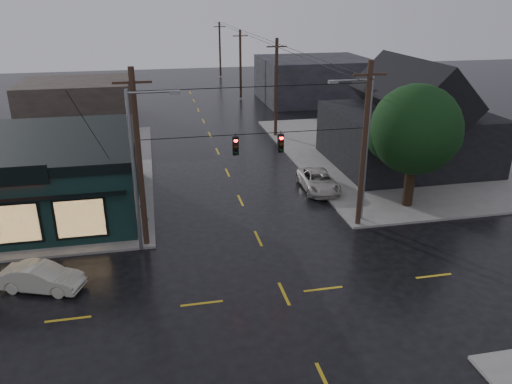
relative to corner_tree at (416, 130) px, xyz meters
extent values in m
plane|color=black|center=(-10.95, -8.61, -5.38)|extent=(160.00, 160.00, 0.00)
cube|color=slate|center=(9.05, 11.39, -5.31)|extent=(28.00, 28.00, 0.15)
cube|color=black|center=(-25.95, 4.39, -3.13)|extent=(16.00, 12.00, 4.20)
cube|color=black|center=(-25.95, 4.39, -0.73)|extent=(16.30, 12.30, 0.60)
cube|color=black|center=(4.05, 8.39, -2.98)|extent=(12.00, 11.00, 4.50)
cylinder|color=black|center=(0.00, 0.00, -3.26)|extent=(0.70, 0.70, 3.94)
sphere|color=black|center=(0.00, 0.00, 0.03)|extent=(5.89, 5.89, 5.89)
cylinder|color=black|center=(-10.95, -2.11, 0.92)|extent=(13.00, 0.04, 0.04)
cube|color=#2E2521|center=(-24.95, 31.39, -3.18)|extent=(12.00, 10.00, 4.40)
cube|color=black|center=(5.05, 36.39, -2.58)|extent=(14.00, 12.00, 5.60)
imported|color=#BAB9A3|center=(-22.47, -5.80, -4.72)|extent=(4.29, 2.73, 1.34)
imported|color=#B5B1A7|center=(-4.95, 4.25, -4.68)|extent=(2.53, 5.14, 1.40)
camera|label=1|loc=(-16.51, -28.56, 8.19)|focal=35.00mm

